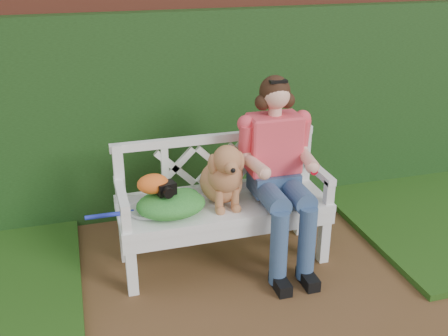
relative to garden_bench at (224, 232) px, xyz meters
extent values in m
plane|color=brown|center=(0.07, -0.76, -0.24)|extent=(60.00, 60.00, 0.00)
cube|color=brown|center=(0.07, 1.14, 0.86)|extent=(10.00, 0.30, 2.20)
cube|color=#204A1B|center=(0.07, 0.92, 0.61)|extent=(10.00, 0.18, 1.70)
cube|color=black|center=(-0.42, -0.06, 0.44)|extent=(0.14, 0.12, 0.08)
ellipsoid|color=orange|center=(-0.50, -0.03, 0.47)|extent=(0.23, 0.18, 0.13)
camera|label=1|loc=(-0.93, -3.18, 1.95)|focal=42.00mm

